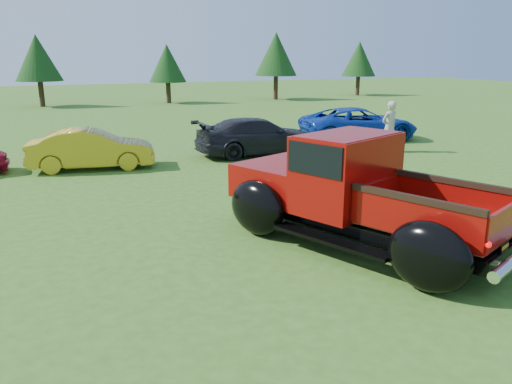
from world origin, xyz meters
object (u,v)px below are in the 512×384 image
at_px(show_car_yellow, 92,149).
at_px(show_car_grey, 258,136).
at_px(tree_mid_right, 167,63).
at_px(spectator, 389,127).
at_px(tree_mid_left, 38,58).
at_px(show_car_blue, 359,124).
at_px(tree_east, 276,54).
at_px(pickup_truck, 345,190).
at_px(tree_far_east, 359,59).

height_order(show_car_yellow, show_car_grey, show_car_grey).
relative_size(tree_mid_right, spectator, 2.31).
bearing_deg(tree_mid_right, spectator, -84.63).
relative_size(tree_mid_left, spectator, 2.62).
bearing_deg(show_car_blue, show_car_yellow, 106.72).
height_order(tree_east, pickup_truck, tree_east).
distance_m(show_car_yellow, show_car_blue, 11.23).
xyz_separation_m(tree_far_east, show_car_blue, (-15.20, -21.16, -2.55)).
distance_m(pickup_truck, show_car_grey, 9.03).
height_order(tree_mid_right, tree_far_east, tree_far_east).
bearing_deg(tree_east, spectator, -106.54).
bearing_deg(tree_far_east, show_car_grey, -132.64).
height_order(tree_far_east, show_car_yellow, tree_far_east).
xyz_separation_m(tree_mid_right, tree_east, (9.00, -0.50, 0.68)).
xyz_separation_m(show_car_blue, spectator, (-0.60, -2.74, 0.26)).
bearing_deg(tree_far_east, tree_mid_right, -178.41).
relative_size(tree_far_east, show_car_blue, 0.96).
relative_size(pickup_truck, show_car_grey, 1.31).
distance_m(tree_east, pickup_truck, 33.10).
relative_size(pickup_truck, show_car_yellow, 1.55).
xyz_separation_m(show_car_grey, spectator, (4.70, -1.63, 0.28)).
xyz_separation_m(pickup_truck, spectator, (6.87, 7.13, -0.04)).
bearing_deg(tree_east, tree_mid_right, 176.82).
bearing_deg(tree_mid_left, pickup_truck, -82.19).
relative_size(tree_mid_left, show_car_yellow, 1.28).
distance_m(tree_east, tree_far_east, 9.06).
bearing_deg(show_car_grey, tree_far_east, -43.40).
distance_m(tree_mid_left, tree_far_east, 27.00).
bearing_deg(spectator, tree_mid_right, -92.04).
height_order(show_car_yellow, show_car_blue, show_car_blue).
xyz_separation_m(tree_east, show_car_yellow, (-17.37, -21.30, -3.01)).
height_order(tree_mid_right, pickup_truck, tree_mid_right).
xyz_separation_m(tree_mid_right, pickup_truck, (-4.67, -30.52, -1.97)).
bearing_deg(tree_east, show_car_grey, -118.41).
bearing_deg(pickup_truck, show_car_blue, 31.77).
relative_size(tree_mid_left, pickup_truck, 0.83).
xyz_separation_m(tree_mid_left, pickup_truck, (4.33, -31.52, -2.38)).
relative_size(show_car_yellow, show_car_blue, 0.78).
bearing_deg(tree_east, tree_far_east, 6.34).
height_order(tree_mid_right, spectator, tree_mid_right).
bearing_deg(spectator, tree_far_east, -130.89).
relative_size(tree_east, tree_far_east, 1.12).
height_order(tree_mid_left, spectator, tree_mid_left).
bearing_deg(show_car_yellow, tree_east, -28.58).
bearing_deg(tree_mid_left, tree_east, -4.76).
relative_size(tree_mid_right, tree_east, 0.81).
bearing_deg(tree_far_east, tree_east, -173.66).
bearing_deg(show_car_blue, spectator, 178.40).
bearing_deg(tree_mid_right, tree_east, -3.18).
distance_m(tree_far_east, spectator, 28.74).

